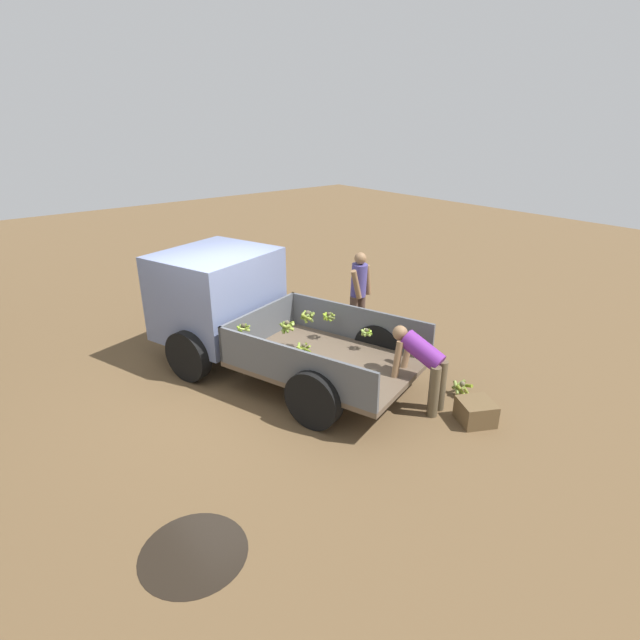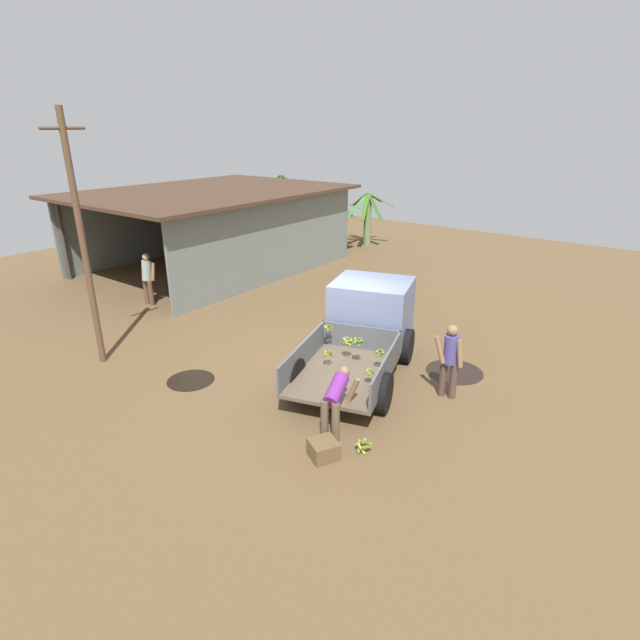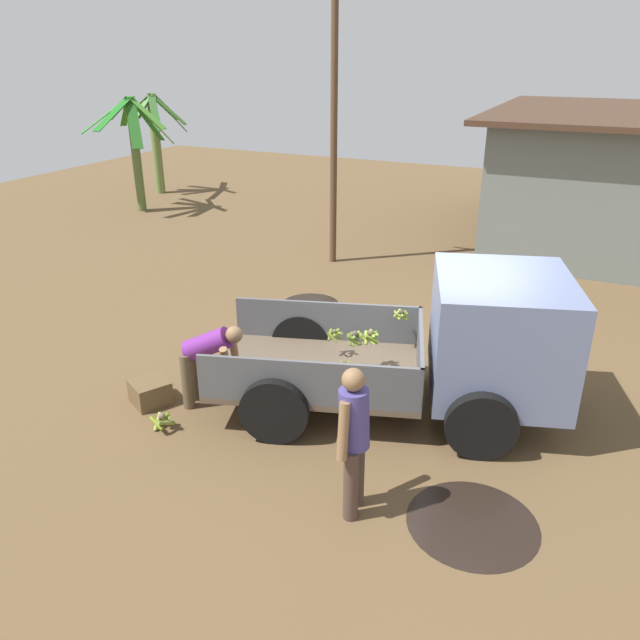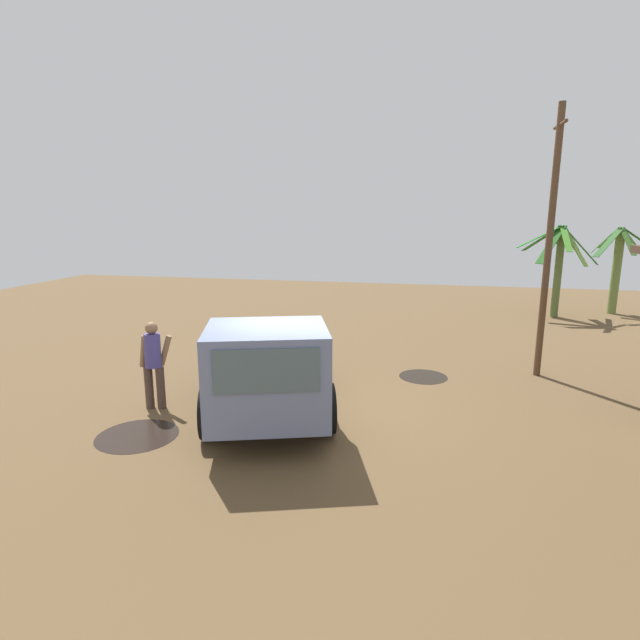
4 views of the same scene
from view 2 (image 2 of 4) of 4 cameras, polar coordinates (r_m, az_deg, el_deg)
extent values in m
plane|color=brown|center=(12.43, 2.08, -4.79)|extent=(36.00, 36.00, 0.00)
cylinder|color=black|center=(11.94, -14.55, -6.68)|extent=(1.08, 1.08, 0.01)
cylinder|color=black|center=(12.36, 15.10, -5.73)|extent=(1.35, 1.35, 0.01)
cube|color=brown|center=(10.83, 2.70, -6.23)|extent=(3.17, 2.65, 0.08)
cube|color=#53565B|center=(10.97, -1.93, -3.93)|extent=(2.60, 0.87, 0.58)
cube|color=#53565B|center=(10.48, 7.62, -5.39)|extent=(2.60, 0.87, 0.58)
cube|color=#53565B|center=(11.85, 4.67, -1.99)|extent=(0.63, 1.84, 0.58)
cube|color=slate|center=(12.58, 5.91, 1.19)|extent=(2.13, 2.28, 1.48)
cube|color=#4C606B|center=(13.24, 6.86, 3.55)|extent=(0.48, 1.44, 0.65)
cylinder|color=black|center=(12.89, 1.25, -1.72)|extent=(0.88, 0.47, 0.85)
cylinder|color=black|center=(12.45, 9.92, -2.92)|extent=(0.88, 0.47, 0.85)
cylinder|color=black|center=(10.82, -3.00, -6.52)|extent=(0.88, 0.47, 0.85)
cylinder|color=black|center=(10.29, 7.32, -8.25)|extent=(0.88, 0.47, 0.85)
sphere|color=brown|center=(11.22, 3.22, -2.12)|extent=(0.08, 0.08, 0.08)
cylinder|color=#86A140|center=(11.20, 3.48, -2.51)|extent=(0.19, 0.07, 0.15)
cylinder|color=olive|center=(11.23, 3.59, -2.40)|extent=(0.19, 0.14, 0.14)
cylinder|color=olive|center=(11.29, 3.37, -2.40)|extent=(0.05, 0.16, 0.18)
cylinder|color=olive|center=(11.29, 3.14, -2.39)|extent=(0.15, 0.13, 0.18)
cylinder|color=#5D7424|center=(11.26, 2.88, -2.36)|extent=(0.19, 0.10, 0.15)
cylinder|color=olive|center=(11.20, 2.89, -2.44)|extent=(0.12, 0.19, 0.13)
cylinder|color=#8EA63A|center=(11.18, 3.15, -2.57)|extent=(0.11, 0.18, 0.16)
sphere|color=#413B2A|center=(10.82, 6.90, -3.53)|extent=(0.07, 0.07, 0.07)
cylinder|color=olive|center=(10.80, 7.15, -3.83)|extent=(0.16, 0.06, 0.10)
cylinder|color=olive|center=(10.85, 7.15, -3.81)|extent=(0.12, 0.12, 0.13)
cylinder|color=olive|center=(10.88, 7.13, -3.63)|extent=(0.07, 0.16, 0.10)
cylinder|color=#88A724|center=(10.89, 6.84, -3.60)|extent=(0.12, 0.14, 0.10)
cylinder|color=#8CA621|center=(10.88, 6.65, -3.61)|extent=(0.16, 0.07, 0.10)
cylinder|color=olive|center=(10.84, 6.58, -3.76)|extent=(0.14, 0.10, 0.12)
cylinder|color=olive|center=(10.79, 6.71, -3.84)|extent=(0.04, 0.16, 0.10)
cylinder|color=olive|center=(10.80, 6.88, -3.94)|extent=(0.09, 0.13, 0.14)
sphere|color=brown|center=(10.23, 5.76, -5.73)|extent=(0.07, 0.07, 0.07)
cylinder|color=#90B248|center=(10.28, 5.54, -5.79)|extent=(0.15, 0.07, 0.09)
cylinder|color=olive|center=(10.23, 5.45, -5.94)|extent=(0.12, 0.13, 0.10)
cylinder|color=olive|center=(10.20, 5.66, -6.06)|extent=(0.07, 0.14, 0.10)
cylinder|color=#87B226|center=(10.22, 5.94, -6.07)|extent=(0.13, 0.05, 0.12)
cylinder|color=olive|center=(10.26, 6.00, -5.93)|extent=(0.11, 0.13, 0.11)
cylinder|color=olive|center=(10.29, 5.80, -5.79)|extent=(0.09, 0.14, 0.10)
sphere|color=#4D4532|center=(10.92, 4.42, -2.19)|extent=(0.09, 0.09, 0.09)
cylinder|color=olive|center=(10.99, 4.20, -2.44)|extent=(0.16, 0.07, 0.16)
cylinder|color=olive|center=(10.94, 4.03, -2.38)|extent=(0.18, 0.14, 0.11)
cylinder|color=olive|center=(10.92, 4.30, -2.64)|extent=(0.07, 0.15, 0.17)
cylinder|color=olive|center=(10.90, 4.55, -2.61)|extent=(0.16, 0.12, 0.15)
cylinder|color=olive|center=(10.93, 4.74, -2.51)|extent=(0.18, 0.09, 0.14)
cylinder|color=olive|center=(10.97, 4.66, -2.49)|extent=(0.12, 0.15, 0.16)
cylinder|color=olive|center=(11.01, 4.43, -2.23)|extent=(0.13, 0.18, 0.11)
sphere|color=brown|center=(10.90, 0.95, -3.62)|extent=(0.06, 0.06, 0.06)
cylinder|color=olive|center=(10.96, 1.23, -3.81)|extent=(0.09, 0.17, 0.14)
cylinder|color=olive|center=(10.99, 0.87, -3.66)|extent=(0.16, 0.15, 0.10)
cylinder|color=olive|center=(10.93, 0.57, -3.82)|extent=(0.17, 0.13, 0.11)
cylinder|color=olive|center=(10.88, 0.81, -4.03)|extent=(0.07, 0.17, 0.14)
cylinder|color=olive|center=(10.89, 1.20, -4.00)|extent=(0.17, 0.05, 0.14)
sphere|color=#423B2B|center=(11.69, 0.98, -0.68)|extent=(0.07, 0.07, 0.07)
cylinder|color=olive|center=(11.76, 0.93, -0.90)|extent=(0.12, 0.12, 0.15)
cylinder|color=#7FA722|center=(11.74, 0.72, -0.92)|extent=(0.15, 0.07, 0.14)
cylinder|color=#94A846|center=(11.67, 0.71, -0.94)|extent=(0.07, 0.17, 0.09)
cylinder|color=olive|center=(11.65, 1.04, -1.00)|extent=(0.15, 0.14, 0.10)
cylinder|color=olive|center=(11.69, 1.29, -0.93)|extent=(0.17, 0.08, 0.11)
cylinder|color=olive|center=(11.75, 1.23, -0.86)|extent=(0.08, 0.16, 0.12)
cube|color=slate|center=(24.07, -3.73, 11.84)|extent=(0.19, 6.75, 3.00)
cube|color=slate|center=(23.41, -17.68, 10.63)|extent=(9.39, 0.22, 3.00)
cube|color=slate|center=(18.49, -5.27, 8.88)|extent=(9.39, 0.22, 3.00)
cube|color=#452E1F|center=(20.59, -12.53, 14.17)|extent=(10.29, 7.68, 0.12)
cylinder|color=#3F3833|center=(20.99, -27.31, 8.11)|extent=(0.16, 0.16, 3.00)
cylinder|color=#3F3833|center=(15.72, -16.90, 5.80)|extent=(0.16, 0.16, 3.00)
cylinder|color=brown|center=(12.69, -25.45, 7.75)|extent=(0.15, 0.15, 5.87)
cylinder|color=brown|center=(12.43, -27.35, 18.90)|extent=(0.96, 0.07, 0.07)
cylinder|color=#698350|center=(24.47, 5.44, 11.28)|extent=(0.34, 0.34, 2.44)
cube|color=#3D7C2E|center=(24.75, 6.30, 13.74)|extent=(1.11, 0.27, 0.53)
cube|color=#51862C|center=(24.96, 4.68, 13.55)|extent=(0.94, 1.43, 0.80)
cube|color=#537A3E|center=(24.43, 4.32, 13.10)|extent=(0.65, 1.04, 1.04)
cube|color=#45883F|center=(23.93, 4.17, 12.77)|extent=(1.41, 0.69, 1.18)
cube|color=#36651A|center=(23.72, 5.20, 12.78)|extent=(1.29, 0.67, 1.08)
cube|color=#395E2A|center=(24.07, 6.34, 12.71)|extent=(0.36, 0.95, 1.21)
cube|color=#3F5B2D|center=(24.28, 7.00, 13.47)|extent=(0.73, 1.17, 0.61)
cylinder|color=#648459|center=(24.78, 1.15, 11.35)|extent=(0.27, 0.27, 2.32)
cube|color=#30572D|center=(25.15, 2.01, 13.15)|extent=(1.24, 0.30, 1.01)
cube|color=#225C24|center=(25.20, 1.08, 13.04)|extent=(0.99, 0.89, 1.11)
cube|color=#37521A|center=(25.06, -0.43, 13.27)|extent=(0.35, 1.60, 0.88)
cube|color=#356721|center=(24.54, -0.17, 13.39)|extent=(0.98, 0.94, 0.63)
cube|color=#2F551A|center=(24.34, 0.41, 13.09)|extent=(0.93, 0.39, 0.82)
cube|color=#317A32|center=(24.18, 1.20, 12.42)|extent=(0.94, 0.81, 1.33)
cube|color=#3D552D|center=(24.13, 2.52, 12.87)|extent=(0.39, 1.57, 0.94)
cube|color=#476928|center=(24.85, 2.98, 13.30)|extent=(1.36, 1.15, 0.77)
cylinder|color=#5B6E42|center=(25.30, -2.01, 11.66)|extent=(0.28, 0.28, 2.41)
cube|color=#2E642D|center=(25.61, -1.21, 13.17)|extent=(1.10, 0.25, 1.30)
cube|color=#4A6D33|center=(25.65, -2.43, 13.62)|extent=(0.68, 0.98, 0.90)
cube|color=#2E542A|center=(25.40, -3.20, 12.95)|extent=(0.62, 1.12, 1.41)
cube|color=#35621D|center=(24.88, -2.90, 13.17)|extent=(1.02, 0.46, 1.08)
cube|color=#2E602A|center=(24.67, -1.26, 12.77)|extent=(0.68, 1.30, 1.38)
cube|color=#437941|center=(25.06, -0.85, 13.47)|extent=(0.64, 1.02, 0.89)
cylinder|color=#5A7A40|center=(26.03, -4.30, 12.66)|extent=(0.26, 0.26, 3.10)
cube|color=#1D5818|center=(26.38, -3.52, 14.86)|extent=(1.23, 0.28, 1.33)
cube|color=#355B1D|center=(26.41, -5.12, 15.45)|extent=(0.62, 1.28, 0.76)
cube|color=#366A2C|center=(25.69, -5.66, 14.54)|extent=(1.23, 0.77, 1.41)
cube|color=#475C2E|center=(25.51, -4.56, 14.94)|extent=(0.81, 0.60, 1.03)
cube|color=#1C5214|center=(25.66, -2.77, 15.07)|extent=(0.81, 1.45, 1.00)
cylinder|color=#4C3930|center=(11.07, 14.98, -6.73)|extent=(0.18, 0.18, 0.81)
cylinder|color=#4C3930|center=(11.12, 13.85, -6.47)|extent=(0.18, 0.18, 0.81)
cylinder|color=#4A428C|center=(10.77, 14.74, -3.24)|extent=(0.36, 0.34, 0.65)
sphere|color=#8C6746|center=(10.58, 14.93, -1.15)|extent=(0.23, 0.23, 0.23)
cylinder|color=#8C6746|center=(10.69, 15.68, -3.70)|extent=(0.13, 0.20, 0.61)
cylinder|color=#8C6746|center=(10.73, 13.54, -3.31)|extent=(0.14, 0.30, 0.60)
cylinder|color=brown|center=(9.43, 0.52, -11.29)|extent=(0.18, 0.18, 0.79)
cylinder|color=brown|center=(9.36, 1.79, -11.59)|extent=(0.18, 0.18, 0.79)
cylinder|color=#6E2789|center=(9.34, 1.87, -7.89)|extent=(0.73, 0.44, 0.52)
sphere|color=#8C6746|center=(9.57, 2.78, -5.95)|extent=(0.22, 0.22, 0.22)
cylinder|color=#8C6746|center=(9.73, 1.46, -7.79)|extent=(0.15, 0.24, 0.59)
cylinder|color=#8C6746|center=(9.63, 3.74, -8.08)|extent=(0.17, 0.31, 0.58)
cylinder|color=brown|center=(17.24, -19.22, 3.07)|extent=(0.17, 0.17, 0.82)
cylinder|color=brown|center=(17.06, -18.75, 2.94)|extent=(0.17, 0.17, 0.82)
cylinder|color=gray|center=(16.96, -19.20, 5.37)|extent=(0.38, 0.32, 0.67)
sphere|color=tan|center=(16.88, -19.26, 6.83)|extent=(0.23, 0.23, 0.23)
cylinder|color=tan|center=(17.19, -19.34, 5.47)|extent=(0.12, 0.26, 0.62)
cylinder|color=tan|center=(16.86, -18.52, 5.26)|extent=(0.12, 0.24, 0.62)
sphere|color=brown|center=(9.21, 4.93, -13.74)|extent=(0.09, 0.09, 0.09)
cylinder|color=#96AD3F|center=(9.21, 4.71, -14.42)|extent=(0.07, 0.20, 0.21)
cylinder|color=olive|center=(9.19, 5.36, -14.27)|extent=(0.24, 0.10, 0.14)
cylinder|color=olive|center=(9.29, 5.41, -13.84)|extent=(0.13, 0.24, 0.15)
cylinder|color=olive|center=(9.32, 4.72, -13.75)|extent=(0.21, 0.18, 0.16)
cylinder|color=olive|center=(9.27, 4.47, -14.18)|extent=(0.19, 0.14, 0.21)
sphere|color=brown|center=(9.10, -0.01, -14.28)|extent=(0.08, 0.08, 0.08)
cylinder|color=olive|center=(9.09, -0.36, -14.88)|extent=(0.05, 0.20, 0.17)
cylinder|color=olive|center=(9.07, -0.06, -14.95)|extent=(0.14, 0.19, 0.17)
cylinder|color=olive|center=(9.11, 0.30, -14.91)|extent=(0.19, 0.07, 0.19)
cylinder|color=olive|center=(9.15, 0.44, -14.71)|extent=(0.17, 0.14, 0.19)
cylinder|color=olive|center=(9.18, 0.43, -14.40)|extent=(0.09, 0.22, 0.15)
cylinder|color=#92AA37|center=(9.21, 0.02, -14.39)|extent=(0.14, 0.19, 0.18)
cylinder|color=olive|center=(9.18, -0.41, -14.51)|extent=(0.20, 0.04, 0.18)
cylinder|color=#90A625|center=(9.14, -0.58, -14.58)|extent=(0.20, 0.15, 0.15)
cube|color=brown|center=(9.06, 0.39, -14.56)|extent=(0.63, 0.63, 0.33)
camera|label=1|loc=(10.38, -37.98, 8.93)|focal=28.00mm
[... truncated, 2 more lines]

